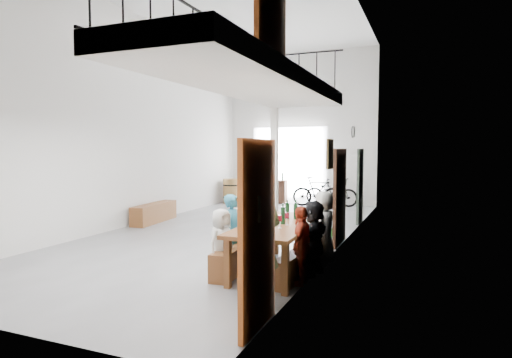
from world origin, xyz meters
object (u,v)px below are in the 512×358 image
at_px(bench_inner, 239,255).
at_px(side_bench, 154,213).
at_px(tasting_table, 280,228).
at_px(oak_barrel, 231,191).
at_px(host_standing, 261,239).
at_px(bicycle_near, 331,192).
at_px(serving_counter, 265,191).

xyz_separation_m(bench_inner, side_bench, (-4.01, 3.25, 0.04)).
bearing_deg(tasting_table, oak_barrel, 119.71).
xyz_separation_m(side_bench, host_standing, (4.97, -4.69, 0.59)).
distance_m(tasting_table, host_standing, 1.55).
relative_size(side_bench, bicycle_near, 0.98).
relative_size(side_bench, oak_barrel, 2.03).
bearing_deg(tasting_table, bench_inner, -174.16).
distance_m(side_bench, oak_barrel, 4.51).
height_order(bench_inner, host_standing, host_standing).
bearing_deg(host_standing, side_bench, 157.26).
distance_m(bench_inner, bicycle_near, 8.37).
relative_size(side_bench, serving_counter, 1.14).
relative_size(host_standing, bicycle_near, 0.91).
xyz_separation_m(bench_inner, oak_barrel, (-3.83, 7.75, 0.23)).
height_order(serving_counter, host_standing, host_standing).
height_order(tasting_table, bicycle_near, bicycle_near).
xyz_separation_m(bench_inner, bicycle_near, (-0.25, 8.37, 0.27)).
distance_m(tasting_table, side_bench, 5.69).
bearing_deg(bench_inner, oak_barrel, 112.24).
bearing_deg(host_standing, bicycle_near, 117.59).
xyz_separation_m(side_bench, bicycle_near, (3.77, 5.12, 0.23)).
height_order(tasting_table, serving_counter, serving_counter).
bearing_deg(side_bench, serving_counter, 76.20).
bearing_deg(tasting_table, host_standing, -80.90).
xyz_separation_m(tasting_table, bicycle_near, (-0.93, 8.29, -0.22)).
height_order(side_bench, host_standing, host_standing).
bearing_deg(serving_counter, tasting_table, -72.16).
height_order(host_standing, bicycle_near, host_standing).
bearing_deg(side_bench, tasting_table, -33.97).
bearing_deg(serving_counter, host_standing, -73.97).
distance_m(oak_barrel, host_standing, 10.37).
bearing_deg(oak_barrel, bench_inner, -63.67).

